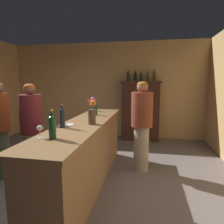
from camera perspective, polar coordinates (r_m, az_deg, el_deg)
The scene contains 19 objects.
floor at distance 3.47m, azimuth -13.82°, elevation -20.25°, with size 8.11×8.11×0.00m, color slate.
wall_back at distance 6.08m, azimuth -1.76°, elevation 6.33°, with size 5.94×0.12×2.83m, color tan.
bar_counter at distance 3.26m, azimuth -7.77°, elevation -11.89°, with size 0.64×3.01×1.04m.
display_cabinet at distance 5.67m, azimuth 8.29°, elevation 0.65°, with size 1.13×0.44×1.69m.
wine_bottle_chardonnay at distance 2.27m, azimuth -16.98°, elevation -3.91°, with size 0.08×0.08×0.32m.
wine_bottle_malbec at distance 3.72m, azimuth -4.84°, elevation 0.98°, with size 0.07×0.07×0.30m.
wine_bottle_pinot at distance 2.79m, azimuth -14.24°, elevation -1.46°, with size 0.06×0.06×0.32m.
wine_glass_front at distance 2.35m, azimuth -20.25°, elevation -4.64°, with size 0.07×0.07×0.15m.
wine_glass_mid at distance 4.28m, azimuth -5.21°, elevation 1.88°, with size 0.08×0.08×0.16m.
flower_arrangement at distance 2.93m, azimuth -5.79°, elevation -0.09°, with size 0.14×0.15×0.40m.
cheese_plate at distance 2.93m, azimuth -12.64°, elevation -3.69°, with size 0.18×0.18×0.01m, color white.
display_bottle_left at distance 5.65m, azimuth 4.72°, elevation 10.37°, with size 0.07×0.07×0.31m.
display_bottle_midleft at distance 5.63m, azimuth 6.79°, elevation 10.20°, with size 0.08×0.08×0.30m.
display_bottle_center at distance 5.62m, azimuth 8.45°, elevation 10.11°, with size 0.06×0.06×0.29m.
display_bottle_midright at distance 5.62m, azimuth 10.26°, elevation 10.12°, with size 0.06×0.06×0.28m.
display_bottle_right at distance 5.62m, azimuth 12.16°, elevation 10.35°, with size 0.08×0.08×0.35m.
patron_by_cabinet at distance 3.42m, azimuth -22.19°, elevation -4.92°, with size 0.35×0.35×1.64m.
patron_redhead at distance 3.84m, azimuth -29.63°, elevation -3.58°, with size 0.31×0.31×1.67m.
bartender at distance 3.69m, azimuth 8.61°, elevation -3.15°, with size 0.39×0.39×1.68m.
Camera 1 is at (1.31, -2.75, 1.67)m, focal length 31.48 mm.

